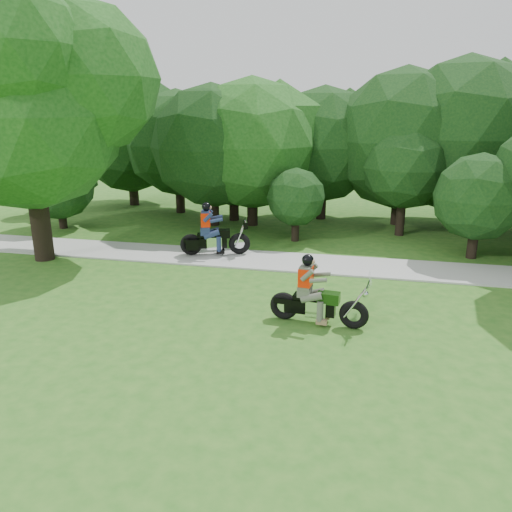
# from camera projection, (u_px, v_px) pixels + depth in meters

# --- Properties ---
(ground) EXTENTS (100.00, 100.00, 0.00)m
(ground) POSITION_uv_depth(u_px,v_px,m) (316.00, 388.00, 9.81)
(ground) COLOR #29631C
(ground) RESTS_ON ground
(walkway) EXTENTS (60.00, 2.20, 0.06)m
(walkway) POSITION_uv_depth(u_px,v_px,m) (340.00, 265.00, 17.27)
(walkway) COLOR #ABABA5
(walkway) RESTS_ON ground
(tree_line) EXTENTS (39.42, 11.77, 7.49)m
(tree_line) POSITION_uv_depth(u_px,v_px,m) (397.00, 147.00, 21.94)
(tree_line) COLOR black
(tree_line) RESTS_ON ground
(big_tree_west) EXTENTS (8.64, 6.56, 9.96)m
(big_tree_west) POSITION_uv_depth(u_px,v_px,m) (30.00, 92.00, 16.73)
(big_tree_west) COLOR black
(big_tree_west) RESTS_ON ground
(chopper_motorcycle) EXTENTS (2.55, 0.76, 1.82)m
(chopper_motorcycle) POSITION_uv_depth(u_px,v_px,m) (314.00, 298.00, 12.57)
(chopper_motorcycle) COLOR black
(chopper_motorcycle) RESTS_ON ground
(touring_motorcycle) EXTENTS (2.52, 1.30, 1.96)m
(touring_motorcycle) POSITION_uv_depth(u_px,v_px,m) (211.00, 236.00, 18.19)
(touring_motorcycle) COLOR black
(touring_motorcycle) RESTS_ON walkway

